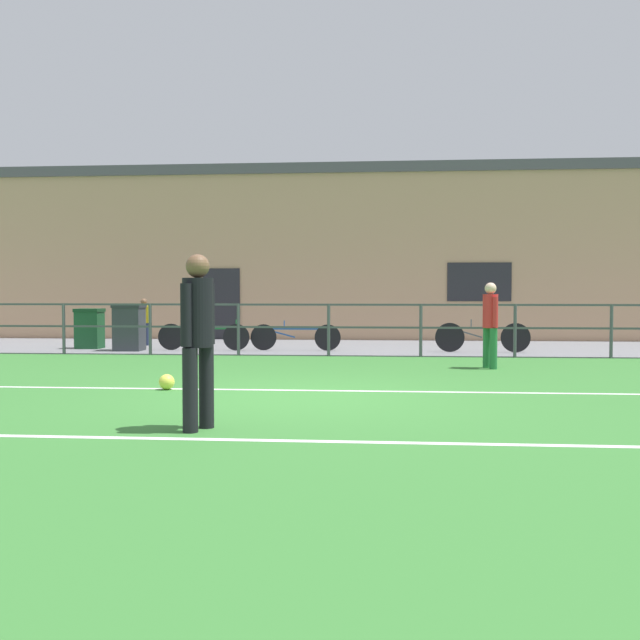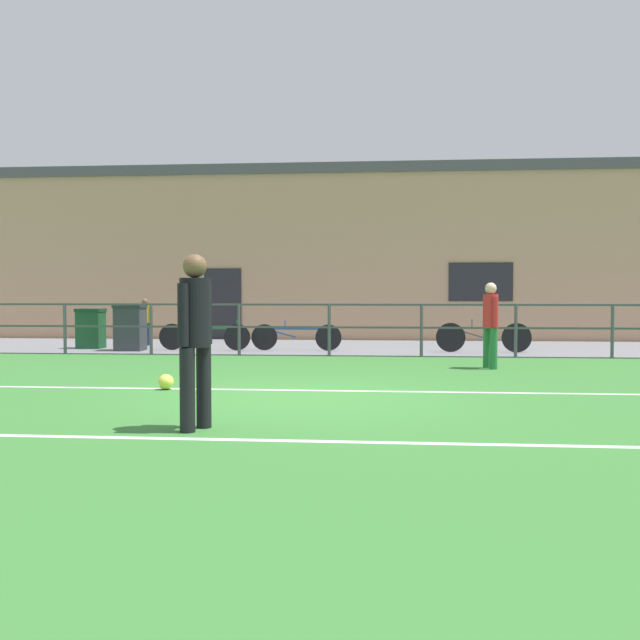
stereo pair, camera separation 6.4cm
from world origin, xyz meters
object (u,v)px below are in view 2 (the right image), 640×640
object	(u,v)px
soccer_ball_match	(166,382)
bicycle_parked_0	(483,337)
spectator_child	(145,319)
bicycle_parked_1	(296,337)
player_striker	(490,320)
bicycle_parked_2	(204,336)
player_goalkeeper	(195,330)
trash_bin_0	(130,327)
trash_bin_1	(91,328)

from	to	relation	value
soccer_ball_match	bicycle_parked_0	size ratio (longest dim) A/B	0.10
spectator_child	bicycle_parked_0	world-z (taller)	spectator_child
bicycle_parked_1	soccer_ball_match	bearing A→B (deg)	-99.11
player_striker	bicycle_parked_2	bearing A→B (deg)	39.77
spectator_child	bicycle_parked_0	distance (m)	8.58
player_striker	spectator_child	distance (m)	9.36
player_goalkeeper	trash_bin_0	xyz separation A→B (m)	(-4.05, 9.14, -0.44)
bicycle_parked_0	player_goalkeeper	bearing A→B (deg)	-114.18
soccer_ball_match	trash_bin_0	size ratio (longest dim) A/B	0.20
bicycle_parked_2	soccer_ball_match	bearing A→B (deg)	-80.26
bicycle_parked_2	trash_bin_1	size ratio (longest dim) A/B	2.25
bicycle_parked_1	trash_bin_1	size ratio (longest dim) A/B	2.19
trash_bin_0	bicycle_parked_1	bearing A→B (deg)	5.30
soccer_ball_match	bicycle_parked_1	world-z (taller)	bicycle_parked_1
player_goalkeeper	trash_bin_1	size ratio (longest dim) A/B	1.82
bicycle_parked_1	trash_bin_0	bearing A→B (deg)	-174.70
bicycle_parked_2	player_striker	bearing A→B (deg)	-28.09
trash_bin_0	bicycle_parked_2	bearing A→B (deg)	7.96
trash_bin_0	trash_bin_1	world-z (taller)	trash_bin_0
player_striker	spectator_child	world-z (taller)	player_striker
player_goalkeeper	player_striker	bearing A→B (deg)	-9.22
bicycle_parked_2	spectator_child	bearing A→B (deg)	144.30
bicycle_parked_1	trash_bin_0	xyz separation A→B (m)	(-3.91, -0.36, 0.23)
spectator_child	bicycle_parked_2	size ratio (longest dim) A/B	0.55
player_goalkeeper	bicycle_parked_0	size ratio (longest dim) A/B	0.82
player_striker	player_goalkeeper	bearing A→B (deg)	125.41
soccer_ball_match	trash_bin_1	distance (m)	7.95
player_goalkeeper	trash_bin_1	distance (m)	11.02
soccer_ball_match	trash_bin_0	bearing A→B (deg)	114.32
bicycle_parked_1	trash_bin_1	xyz separation A→B (m)	(-5.11, 0.18, 0.17)
soccer_ball_match	bicycle_parked_2	world-z (taller)	bicycle_parked_2
bicycle_parked_1	trash_bin_0	size ratio (longest dim) A/B	1.96
trash_bin_0	player_striker	bearing A→B (deg)	-21.16
soccer_ball_match	player_striker	bearing A→B (deg)	32.49
trash_bin_0	trash_bin_1	bearing A→B (deg)	155.57
player_goalkeeper	trash_bin_0	distance (m)	10.00
soccer_ball_match	trash_bin_0	world-z (taller)	trash_bin_0
player_striker	bicycle_parked_2	distance (m)	7.04
soccer_ball_match	bicycle_parked_1	bearing A→B (deg)	80.89
player_goalkeeper	trash_bin_0	world-z (taller)	player_goalkeeper
player_goalkeeper	bicycle_parked_0	bearing A→B (deg)	-0.95
bicycle_parked_0	bicycle_parked_1	xyz separation A→B (m)	(-4.35, 0.12, -0.03)
player_striker	trash_bin_1	world-z (taller)	player_striker
spectator_child	bicycle_parked_1	bearing A→B (deg)	175.09
player_goalkeeper	trash_bin_1	world-z (taller)	player_goalkeeper
bicycle_parked_1	bicycle_parked_2	world-z (taller)	bicycle_parked_2
player_striker	soccer_ball_match	size ratio (longest dim) A/B	7.07
bicycle_parked_1	trash_bin_1	world-z (taller)	trash_bin_1
bicycle_parked_2	trash_bin_1	distance (m)	2.94
bicycle_parked_1	bicycle_parked_2	xyz separation A→B (m)	(-2.19, -0.12, 0.01)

